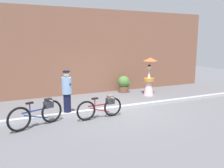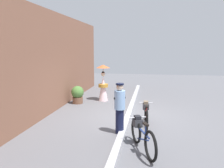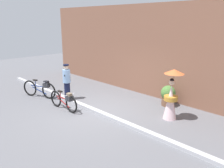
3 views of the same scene
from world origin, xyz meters
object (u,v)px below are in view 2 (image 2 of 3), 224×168
(bicycle_near_officer, at_px, (146,113))
(bicycle_far_side, at_px, (142,134))
(potted_plant_by_door, at_px, (78,94))
(person_officer, at_px, (120,107))
(person_with_parasol, at_px, (103,84))

(bicycle_near_officer, distance_m, bicycle_far_side, 2.10)
(bicycle_near_officer, height_order, potted_plant_by_door, potted_plant_by_door)
(person_officer, distance_m, potted_plant_by_door, 4.44)
(bicycle_near_officer, height_order, bicycle_far_side, bicycle_far_side)
(person_with_parasol, distance_m, potted_plant_by_door, 1.42)
(bicycle_near_officer, relative_size, person_officer, 1.05)
(bicycle_near_officer, height_order, person_with_parasol, person_with_parasol)
(person_officer, bearing_deg, person_with_parasol, 18.30)
(bicycle_near_officer, bearing_deg, person_officer, 141.39)
(bicycle_far_side, relative_size, potted_plant_by_door, 2.01)
(bicycle_far_side, relative_size, person_officer, 1.08)
(bicycle_far_side, distance_m, person_officer, 1.38)
(bicycle_near_officer, xyz_separation_m, potted_plant_by_door, (2.60, 3.36, 0.05))
(bicycle_near_officer, relative_size, bicycle_far_side, 0.97)
(bicycle_near_officer, xyz_separation_m, person_with_parasol, (3.39, 2.26, 0.47))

